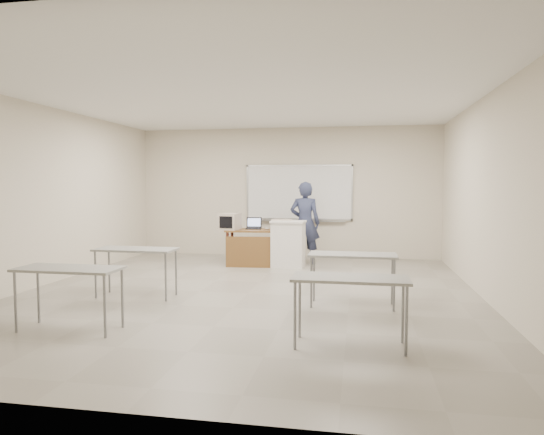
% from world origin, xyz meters
% --- Properties ---
extents(floor, '(7.00, 8.00, 0.01)m').
position_xyz_m(floor, '(0.00, 0.00, -0.01)').
color(floor, gray).
rests_on(floor, ground).
extents(whiteboard, '(2.48, 0.10, 1.31)m').
position_xyz_m(whiteboard, '(0.30, 3.97, 1.48)').
color(whiteboard, white).
rests_on(whiteboard, floor).
extents(student_desks, '(4.40, 2.20, 0.73)m').
position_xyz_m(student_desks, '(-0.00, -1.35, 0.67)').
color(student_desks, gray).
rests_on(student_desks, floor).
extents(instructor_desk, '(1.28, 0.64, 0.75)m').
position_xyz_m(instructor_desk, '(-0.40, 2.49, 0.52)').
color(instructor_desk, brown).
rests_on(instructor_desk, floor).
extents(podium, '(0.68, 0.50, 0.95)m').
position_xyz_m(podium, '(0.27, 2.50, 0.48)').
color(podium, white).
rests_on(podium, floor).
extents(crt_monitor, '(0.37, 0.42, 0.35)m').
position_xyz_m(crt_monitor, '(-0.95, 2.48, 0.92)').
color(crt_monitor, '#B1A293').
rests_on(crt_monitor, instructor_desk).
extents(laptop, '(0.32, 0.30, 0.24)m').
position_xyz_m(laptop, '(-0.50, 2.75, 0.81)').
color(laptop, black).
rests_on(laptop, instructor_desk).
extents(mouse, '(0.10, 0.07, 0.04)m').
position_xyz_m(mouse, '(-0.20, 2.65, 0.77)').
color(mouse, '#9CA0A3').
rests_on(mouse, instructor_desk).
extents(keyboard, '(0.42, 0.17, 0.02)m').
position_xyz_m(keyboard, '(0.12, 2.58, 0.96)').
color(keyboard, '#B1A293').
rests_on(keyboard, podium).
extents(presenter, '(0.65, 0.43, 1.74)m').
position_xyz_m(presenter, '(0.55, 2.97, 0.87)').
color(presenter, black).
rests_on(presenter, floor).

